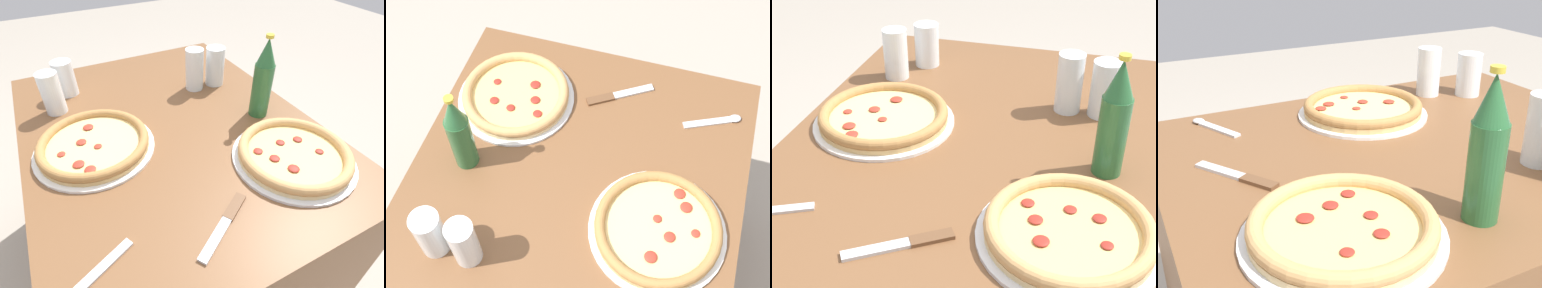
% 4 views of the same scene
% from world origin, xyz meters
% --- Properties ---
extents(table, '(1.10, 0.86, 0.70)m').
position_xyz_m(table, '(0.00, 0.00, 0.35)').
color(table, brown).
rests_on(table, ground_plane).
extents(pizza_salami, '(0.33, 0.33, 0.04)m').
position_xyz_m(pizza_salami, '(-0.30, -0.24, 0.72)').
color(pizza_salami, silver).
rests_on(pizza_salami, table).
extents(pizza_margherita, '(0.34, 0.34, 0.04)m').
position_xyz_m(pizza_margherita, '(-0.01, 0.23, 0.72)').
color(pizza_margherita, white).
rests_on(pizza_margherita, table).
extents(glass_mango_juice, '(0.07, 0.07, 0.15)m').
position_xyz_m(glass_mango_juice, '(0.17, -0.18, 0.77)').
color(glass_mango_juice, white).
rests_on(glass_mango_juice, table).
extents(glass_iced_tea, '(0.07, 0.07, 0.14)m').
position_xyz_m(glass_iced_tea, '(0.17, -0.27, 0.76)').
color(glass_iced_tea, white).
rests_on(glass_iced_tea, table).
extents(beer_bottle, '(0.06, 0.06, 0.26)m').
position_xyz_m(beer_bottle, '(-0.07, -0.29, 0.83)').
color(beer_bottle, '#286033').
rests_on(beer_bottle, table).
extents(knife, '(0.13, 0.18, 0.01)m').
position_xyz_m(knife, '(-0.40, 0.04, 0.70)').
color(knife, brown).
rests_on(knife, table).
extents(spoon, '(0.09, 0.16, 0.01)m').
position_xyz_m(spoon, '(-0.39, 0.33, 0.71)').
color(spoon, silver).
rests_on(spoon, table).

